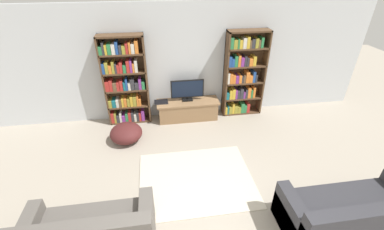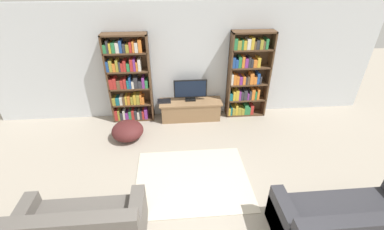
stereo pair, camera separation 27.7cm
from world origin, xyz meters
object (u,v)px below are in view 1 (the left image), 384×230
(bookshelf_right, at_px, (242,75))
(television, at_px, (187,90))
(bookshelf_left, at_px, (125,82))
(beanbag_ottoman, at_px, (126,133))
(laptop, at_px, (161,102))
(couch_right_sofa, at_px, (352,215))
(tv_stand, at_px, (188,110))

(bookshelf_right, height_order, television, bookshelf_right)
(bookshelf_left, distance_m, television, 1.40)
(bookshelf_left, height_order, beanbag_ottoman, bookshelf_left)
(bookshelf_right, relative_size, television, 2.65)
(laptop, bearing_deg, couch_right_sofa, -53.79)
(tv_stand, bearing_deg, beanbag_ottoman, -153.12)
(tv_stand, bearing_deg, television, 90.00)
(bookshelf_left, distance_m, bookshelf_right, 2.68)
(bookshelf_left, bearing_deg, tv_stand, -4.80)
(tv_stand, xyz_separation_m, beanbag_ottoman, (-1.40, -0.71, -0.04))
(television, height_order, laptop, television)
(bookshelf_right, distance_m, television, 1.33)
(tv_stand, bearing_deg, couch_right_sofa, -61.03)
(bookshelf_left, relative_size, bookshelf_right, 1.00)
(beanbag_ottoman, bearing_deg, television, 28.83)
(bookshelf_left, bearing_deg, bookshelf_right, 0.03)
(bookshelf_right, xyz_separation_m, beanbag_ottoman, (-2.70, -0.83, -0.80))
(couch_right_sofa, distance_m, beanbag_ottoman, 4.13)
(bookshelf_left, height_order, laptop, bookshelf_left)
(bookshelf_left, height_order, bookshelf_right, same)
(couch_right_sofa, bearing_deg, tv_stand, 118.97)
(television, xyz_separation_m, couch_right_sofa, (1.82, -3.36, -0.45))
(tv_stand, xyz_separation_m, couch_right_sofa, (1.82, -3.30, 0.04))
(couch_right_sofa, bearing_deg, beanbag_ottoman, 141.22)
(bookshelf_left, bearing_deg, laptop, -5.70)
(bookshelf_right, distance_m, laptop, 1.99)
(couch_right_sofa, bearing_deg, bookshelf_left, 133.17)
(bookshelf_right, height_order, tv_stand, bookshelf_right)
(bookshelf_left, relative_size, beanbag_ottoman, 3.04)
(bookshelf_left, xyz_separation_m, bookshelf_right, (2.68, 0.00, 0.00))
(bookshelf_left, xyz_separation_m, laptop, (0.76, -0.08, -0.51))
(bookshelf_left, relative_size, tv_stand, 1.39)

